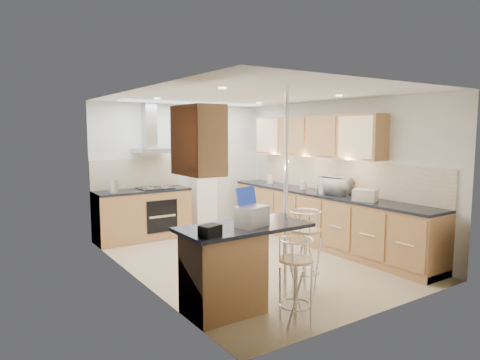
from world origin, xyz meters
TOP-DOWN VIEW (x-y plane):
  - ground at (0.00, 0.00)m, footprint 4.80×4.80m
  - room_shell at (0.32, 0.38)m, footprint 3.64×4.84m
  - right_counter at (1.50, 0.00)m, footprint 0.63×4.40m
  - back_counter at (-0.95, 2.10)m, footprint 1.70×0.63m
  - peninsula at (-1.12, -1.45)m, footprint 1.47×0.72m
  - microwave at (1.54, -0.25)m, footprint 0.38×0.53m
  - laptop at (-1.08, -1.54)m, footprint 0.38×0.33m
  - bag at (-1.68, -1.66)m, footprint 0.24×0.20m
  - bar_stool_near at (-0.93, -2.10)m, footprint 0.38×0.38m
  - bar_stool_end at (-0.20, -1.43)m, footprint 0.56×0.56m
  - jar_a at (1.52, 0.51)m, footprint 0.14×0.14m
  - jar_b at (1.53, 1.51)m, footprint 0.14×0.14m
  - jar_c at (1.41, -0.10)m, footprint 0.18×0.18m
  - jar_d at (1.58, -0.44)m, footprint 0.10×0.10m
  - bread_bin at (1.41, -1.00)m, footprint 0.38×0.41m
  - kettle at (-1.51, 1.96)m, footprint 0.16×0.16m

SIDE VIEW (x-z plane):
  - ground at x=0.00m, z-range 0.00..0.00m
  - bar_stool_near at x=-0.93m, z-range 0.00..0.91m
  - back_counter at x=-0.95m, z-range 0.00..0.92m
  - right_counter at x=1.50m, z-range 0.00..0.92m
  - peninsula at x=-1.12m, z-range 0.01..0.95m
  - bar_stool_end at x=-0.20m, z-range 0.00..1.01m
  - bag at x=-1.68m, z-range 0.94..1.05m
  - jar_d at x=1.58m, z-range 0.92..1.07m
  - jar_a at x=1.52m, z-range 0.92..1.08m
  - jar_b at x=1.53m, z-range 0.92..1.09m
  - bread_bin at x=1.41m, z-range 0.92..1.10m
  - jar_c at x=1.41m, z-range 0.92..1.10m
  - kettle at x=-1.51m, z-range 0.92..1.14m
  - laptop at x=-1.08m, z-range 0.94..1.16m
  - microwave at x=1.54m, z-range 0.92..1.20m
  - room_shell at x=0.32m, z-range 0.29..2.80m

